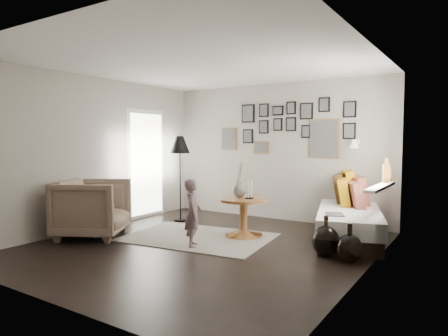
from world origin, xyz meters
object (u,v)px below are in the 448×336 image
Objects in this scene: vase at (240,187)px; demijohn_small at (349,248)px; armchair at (92,208)px; child at (193,213)px; daybed at (351,218)px; magazine_basket at (95,225)px; floor_lamp at (180,148)px; demijohn_large at (326,241)px; pedestal_table at (243,219)px.

vase is 2.01m from demijohn_small.
child is at bearing -106.60° from armchair.
vase is 0.25× the size of daybed.
demijohn_small is at bearing 12.67° from magazine_basket.
demijohn_small reaches higher than magazine_basket.
demijohn_small is (3.73, 0.84, -0.01)m from magazine_basket.
floor_lamp is at bearing -41.42° from armchair.
armchair is 2.05× the size of demijohn_small.
demijohn_large is at bearing -14.16° from floor_lamp.
armchair is 2.55× the size of magazine_basket.
magazine_basket is at bearing -164.89° from daybed.
vase is 2.34m from armchair.
armchair is 0.63× the size of floor_lamp.
daybed is 1.15m from demijohn_large.
vase is 0.35× the size of floor_lamp.
daybed is at bearing 104.62° from demijohn_small.
daybed is 4.55× the size of demijohn_small.
daybed is 2.46m from child.
vase reaches higher than demijohn_small.
magazine_basket is at bearing 68.15° from child.
demijohn_small is (0.33, -1.27, -0.14)m from daybed.
floor_lamp reaches higher than pedestal_table.
demijohn_large is (3.39, 0.96, 0.01)m from magazine_basket.
daybed reaches higher than demijohn_small.
child reaches higher than armchair.
pedestal_table is 1.48m from demijohn_large.
child reaches higher than pedestal_table.
vase is 1.42× the size of magazine_basket.
floor_lamp is at bearing 165.84° from demijohn_large.
floor_lamp is at bearing 79.67° from magazine_basket.
floor_lamp is 1.65× the size of child.
floor_lamp is 3.73m from demijohn_small.
vase reaches higher than pedestal_table.
magazine_basket is 3.83m from demijohn_small.
vase is at bearing -49.66° from child.
pedestal_table is at bearing 165.76° from demijohn_small.
magazine_basket is at bearing -167.33° from demijohn_small.
magazine_basket is at bearing -164.21° from demijohn_large.
pedestal_table is 2.34m from magazine_basket.
vase is at bearing 166.95° from demijohn_large.
demijohn_large is (-0.01, -1.15, -0.11)m from daybed.
floor_lamp is at bearing 9.16° from child.
daybed is 4.00m from magazine_basket.
armchair is at bearing -170.15° from magazine_basket.
floor_lamp is (0.35, 1.74, 0.92)m from armchair.
floor_lamp is (-1.55, 0.42, 0.59)m from vase.
demijohn_small is 2.16m from child.
demijohn_large is 1.10× the size of demijohn_small.
armchair is at bearing -165.07° from daybed.
demijohn_large is at bearing -13.05° from vase.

